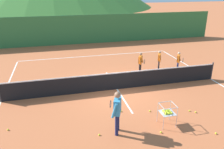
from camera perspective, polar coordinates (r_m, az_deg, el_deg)
name	(u,v)px	position (r m, az deg, el deg)	size (l,w,h in m)	color
ground_plane	(117,89)	(12.42, 1.27, -3.69)	(120.00, 120.00, 0.00)	#BC6038
line_baseline_far	(96,56)	(18.35, -4.14, 4.71)	(11.72, 0.08, 0.01)	white
line_sideline_west	(1,102)	(12.37, -26.07, -6.14)	(0.08, 12.64, 0.01)	white
line_sideline_east	(211,79)	(14.97, 23.45, -1.02)	(0.08, 12.64, 0.01)	white
line_service_center	(117,89)	(12.42, 1.27, -3.67)	(0.08, 5.22, 0.01)	white
tennis_net	(117,81)	(12.22, 1.29, -1.57)	(11.76, 0.08, 1.05)	#333338
instructor	(117,109)	(8.49, 1.30, -8.56)	(0.51, 0.85, 1.72)	#191E4C
student_0	(141,61)	(14.52, 7.14, 3.37)	(0.45, 0.72, 1.34)	black
student_1	(159,58)	(15.38, 11.72, 3.95)	(0.39, 0.51, 1.27)	black
student_2	(179,60)	(15.44, 16.30, 3.58)	(0.43, 0.69, 1.27)	navy
ball_cart	(167,112)	(9.42, 13.60, -9.09)	(0.58, 0.58, 0.90)	#B7B7BC
tennis_ball_0	(121,111)	(10.31, 2.28, -9.12)	(0.07, 0.07, 0.07)	yellow
tennis_ball_2	(189,111)	(10.90, 18.77, -8.57)	(0.07, 0.07, 0.07)	yellow
tennis_ball_5	(99,135)	(8.88, -3.20, -14.80)	(0.07, 0.07, 0.07)	yellow
tennis_ball_6	(216,133)	(9.77, 24.54, -13.23)	(0.07, 0.07, 0.07)	yellow
tennis_ball_7	(8,130)	(9.99, -24.57, -12.43)	(0.07, 0.07, 0.07)	yellow
tennis_ball_8	(196,112)	(10.89, 20.17, -8.80)	(0.07, 0.07, 0.07)	yellow
tennis_ball_9	(161,132)	(9.19, 12.14, -13.92)	(0.07, 0.07, 0.07)	yellow
tennis_ball_10	(150,111)	(10.45, 9.43, -8.98)	(0.07, 0.07, 0.07)	yellow
windscreen_fence	(87,29)	(22.12, -6.25, 11.14)	(25.79, 0.08, 2.71)	#33753D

